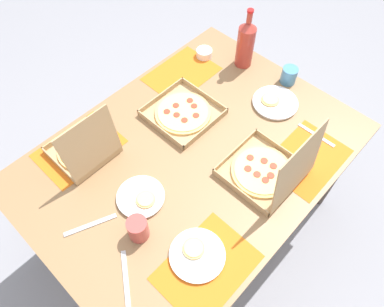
# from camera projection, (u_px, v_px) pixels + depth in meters

# --- Properties ---
(ground_plane) EXTENTS (6.00, 6.00, 0.00)m
(ground_plane) POSITION_uv_depth(u_px,v_px,m) (192.00, 222.00, 2.23)
(ground_plane) COLOR gray
(dining_table) EXTENTS (1.46, 1.07, 0.76)m
(dining_table) POSITION_uv_depth(u_px,v_px,m) (192.00, 166.00, 1.69)
(dining_table) COLOR #3F3328
(dining_table) RESTS_ON ground_plane
(placemat_near_left) EXTENTS (0.36, 0.26, 0.00)m
(placemat_near_left) POSITION_uv_depth(u_px,v_px,m) (182.00, 74.00, 1.89)
(placemat_near_left) COLOR orange
(placemat_near_left) RESTS_ON dining_table
(placemat_near_right) EXTENTS (0.36, 0.26, 0.00)m
(placemat_near_right) POSITION_uv_depth(u_px,v_px,m) (79.00, 148.00, 1.62)
(placemat_near_right) COLOR orange
(placemat_near_right) RESTS_ON dining_table
(placemat_far_left) EXTENTS (0.36, 0.26, 0.00)m
(placemat_far_left) POSITION_uv_depth(u_px,v_px,m) (307.00, 159.00, 1.59)
(placemat_far_left) COLOR orange
(placemat_far_left) RESTS_ON dining_table
(placemat_far_right) EXTENTS (0.36, 0.26, 0.00)m
(placemat_far_right) POSITION_uv_depth(u_px,v_px,m) (207.00, 267.00, 1.32)
(placemat_far_right) COLOR orange
(placemat_far_right) RESTS_ON dining_table
(pizza_box_corner_left) EXTENTS (0.30, 0.30, 0.33)m
(pizza_box_corner_left) POSITION_uv_depth(u_px,v_px,m) (269.00, 170.00, 1.49)
(pizza_box_corner_left) COLOR tan
(pizza_box_corner_left) RESTS_ON dining_table
(pizza_box_edge_far) EXTENTS (0.25, 0.25, 0.29)m
(pizza_box_edge_far) POSITION_uv_depth(u_px,v_px,m) (84.00, 149.00, 1.56)
(pizza_box_edge_far) COLOR tan
(pizza_box_edge_far) RESTS_ON dining_table
(pizza_box_corner_right) EXTENTS (0.31, 0.31, 0.04)m
(pizza_box_corner_right) POSITION_uv_depth(u_px,v_px,m) (183.00, 113.00, 1.72)
(pizza_box_corner_right) COLOR tan
(pizza_box_corner_right) RESTS_ON dining_table
(plate_far_right) EXTENTS (0.22, 0.22, 0.03)m
(plate_far_right) POSITION_uv_depth(u_px,v_px,m) (275.00, 102.00, 1.76)
(plate_far_right) COLOR white
(plate_far_right) RESTS_ON dining_table
(plate_far_left) EXTENTS (0.21, 0.21, 0.03)m
(plate_far_left) POSITION_uv_depth(u_px,v_px,m) (197.00, 254.00, 1.34)
(plate_far_left) COLOR white
(plate_far_left) RESTS_ON dining_table
(plate_near_right) EXTENTS (0.20, 0.20, 0.03)m
(plate_near_right) POSITION_uv_depth(u_px,v_px,m) (142.00, 198.00, 1.47)
(plate_near_right) COLOR white
(plate_near_right) RESTS_ON dining_table
(soda_bottle) EXTENTS (0.09, 0.09, 0.32)m
(soda_bottle) POSITION_uv_depth(u_px,v_px,m) (246.00, 43.00, 1.83)
(soda_bottle) COLOR #B2382D
(soda_bottle) RESTS_ON dining_table
(cup_clear_right) EXTENTS (0.08, 0.08, 0.09)m
(cup_clear_right) POSITION_uv_depth(u_px,v_px,m) (289.00, 75.00, 1.82)
(cup_clear_right) COLOR teal
(cup_clear_right) RESTS_ON dining_table
(cup_spare) EXTENTS (0.08, 0.08, 0.11)m
(cup_spare) POSITION_uv_depth(u_px,v_px,m) (138.00, 229.00, 1.35)
(cup_spare) COLOR #BF4742
(cup_spare) RESTS_ON dining_table
(condiment_bowl) EXTENTS (0.09, 0.09, 0.04)m
(condiment_bowl) POSITION_uv_depth(u_px,v_px,m) (204.00, 53.00, 1.95)
(condiment_bowl) COLOR white
(condiment_bowl) RESTS_ON dining_table
(knife_by_far_right) EXTENTS (0.14, 0.18, 0.00)m
(knife_by_far_right) POSITION_uv_depth(u_px,v_px,m) (126.00, 279.00, 1.29)
(knife_by_far_right) COLOR #B7B7BC
(knife_by_far_right) RESTS_ON dining_table
(knife_by_near_left) EXTENTS (0.20, 0.10, 0.00)m
(knife_by_near_left) POSITION_uv_depth(u_px,v_px,m) (90.00, 225.00, 1.41)
(knife_by_near_left) COLOR #B7B7BC
(knife_by_near_left) RESTS_ON dining_table
(fork_by_far_left) EXTENTS (0.02, 0.19, 0.00)m
(fork_by_far_left) POSITION_uv_depth(u_px,v_px,m) (316.00, 135.00, 1.66)
(fork_by_far_left) COLOR #B7B7BC
(fork_by_far_left) RESTS_ON dining_table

